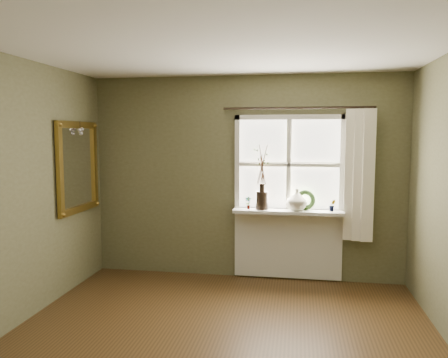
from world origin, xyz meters
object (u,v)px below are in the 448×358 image
object	(u,v)px
cream_vase	(297,200)
wreath	(305,202)
dark_jug	(262,200)
gilt_mirror	(78,167)

from	to	relation	value
cream_vase	wreath	size ratio (longest dim) A/B	1.03
dark_jug	wreath	distance (m)	0.54
cream_vase	gilt_mirror	size ratio (longest dim) A/B	0.24
gilt_mirror	dark_jug	bearing A→B (deg)	13.33
dark_jug	cream_vase	size ratio (longest dim) A/B	0.86
dark_jug	gilt_mirror	distance (m)	2.29
cream_vase	dark_jug	bearing A→B (deg)	180.00
cream_vase	gilt_mirror	bearing A→B (deg)	-168.80
gilt_mirror	wreath	bearing A→B (deg)	11.60
gilt_mirror	cream_vase	bearing A→B (deg)	11.20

